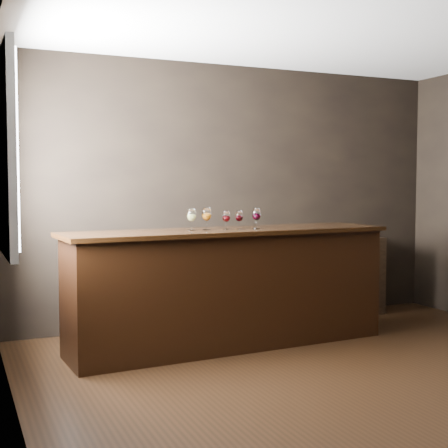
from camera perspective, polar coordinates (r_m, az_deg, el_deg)
name	(u,v)px	position (r m, az deg, el deg)	size (l,w,h in m)	color
ground	(354,377)	(5.13, 11.82, -13.53)	(5.00, 5.00, 0.00)	black
room_shell	(323,145)	(4.88, 9.07, 7.13)	(5.02, 4.52, 2.81)	black
bar_counter	(230,290)	(5.83, 0.54, -6.05)	(3.01, 0.65, 1.05)	black
bar_top	(230,231)	(5.77, 0.54, -0.68)	(3.11, 0.72, 0.04)	black
back_bar_shelf	(283,280)	(6.97, 5.46, -5.13)	(2.49, 0.40, 0.90)	black
glass_white	(192,215)	(5.64, -2.99, 0.78)	(0.08, 0.08, 0.20)	white
glass_amber	(207,215)	(5.69, -1.60, 0.87)	(0.09, 0.09, 0.21)	white
glass_red_a	(226,217)	(5.71, 0.21, 0.67)	(0.07, 0.07, 0.18)	white
glass_red_b	(239,216)	(5.79, 1.39, 0.70)	(0.07, 0.07, 0.17)	white
glass_red_c	(256,215)	(5.85, 2.99, 0.87)	(0.08, 0.08, 0.20)	white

